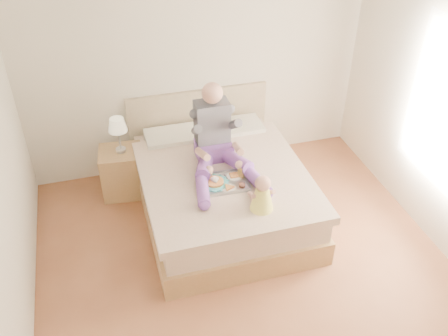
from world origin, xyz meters
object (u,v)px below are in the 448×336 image
object	(u,v)px
bed	(220,186)
baby	(262,195)
nightstand	(122,172)
tray	(224,181)
adult	(217,142)

from	to	relation	value
bed	baby	bearing A→B (deg)	-76.57
nightstand	tray	xyz separation A→B (m)	(0.95, -0.92, 0.35)
baby	adult	bearing A→B (deg)	101.88
bed	nightstand	xyz separation A→B (m)	(-1.00, 0.60, -0.03)
adult	bed	bearing A→B (deg)	-62.16
nightstand	baby	distance (m)	1.89
bed	baby	xyz separation A→B (m)	(0.19, -0.78, 0.44)
adult	baby	world-z (taller)	adult
bed	nightstand	distance (m)	1.17
tray	bed	bearing A→B (deg)	83.40
nightstand	tray	size ratio (longest dim) A/B	1.20
nightstand	tray	distance (m)	1.37
nightstand	adult	bearing A→B (deg)	-23.49
adult	tray	distance (m)	0.43
nightstand	adult	size ratio (longest dim) A/B	0.54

